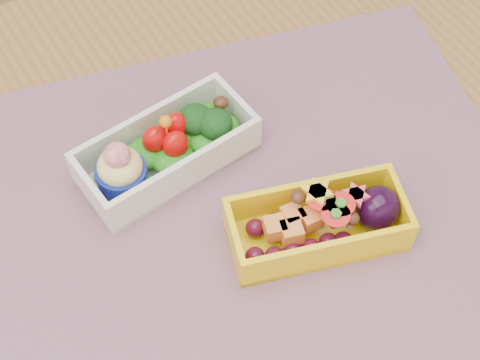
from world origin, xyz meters
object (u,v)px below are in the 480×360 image
bento_white (166,151)px  placemat (236,212)px  table (272,283)px  bento_yellow (322,223)px

bento_white → placemat: bearing=-74.7°
table → placemat: placemat is taller
placemat → bento_white: bento_white is taller
table → bento_yellow: bento_yellow is taller
placemat → table: bearing=-61.8°
bento_yellow → table: bearing=159.4°
placemat → bento_yellow: bearing=-50.6°
table → bento_white: bearing=112.7°
bento_yellow → bento_white: bearing=137.2°
bento_white → bento_yellow: 0.16m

